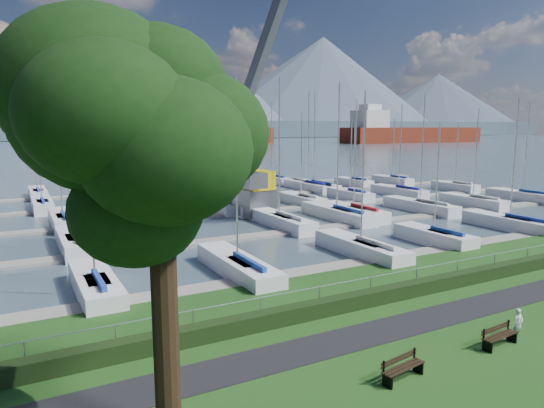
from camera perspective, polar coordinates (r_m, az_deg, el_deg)
path at (r=23.17m, az=18.29°, el=-12.62°), size 160.00×2.00×0.04m
water at (r=278.20m, az=-25.11°, el=6.51°), size 800.00×540.00×0.20m
hedge at (r=24.78m, az=13.91°, el=-10.14°), size 80.00×0.70×0.70m
fence at (r=24.80m, az=13.37°, el=-8.04°), size 80.00×0.04×0.04m
foothill at (r=347.98m, az=-25.87°, el=7.88°), size 900.00×80.00×12.00m
mountains at (r=424.59m, az=-25.73°, el=13.48°), size 1190.00×360.00×115.00m
docks at (r=47.21m, az=-8.07°, el=-1.47°), size 90.00×41.60×0.25m
bench_left at (r=17.70m, az=15.08°, el=-18.10°), size 1.84×0.68×0.85m
bench_right at (r=21.27m, az=25.15°, el=-13.87°), size 1.83×0.56×0.85m
person at (r=22.62m, az=27.00°, el=-12.05°), size 0.48×0.33×1.25m
tree at (r=12.08m, az=-16.20°, el=8.99°), size 6.38×6.00×11.61m
crane at (r=47.81m, az=-2.27°, el=5.46°), size 6.41×13.21×22.35m
cargo_ship_mid at (r=235.93m, az=-14.38°, el=7.70°), size 112.88×27.07×21.50m
cargo_ship_east at (r=265.19m, az=15.47°, el=7.86°), size 79.88×22.14×21.50m
sailboat_fleet at (r=48.41m, az=-11.87°, el=5.44°), size 75.60×49.58×13.72m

